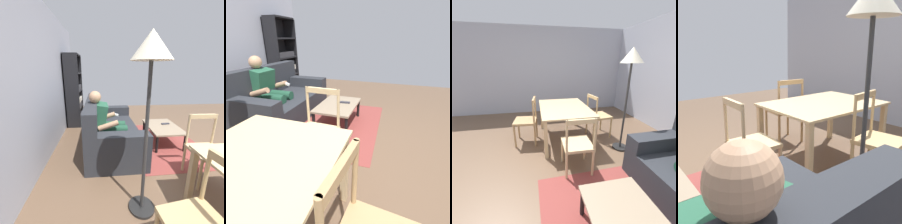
# 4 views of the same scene
# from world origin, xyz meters

# --- Properties ---
(ground_plane) EXTENTS (8.48, 8.48, 0.00)m
(ground_plane) POSITION_xyz_m (0.00, 0.00, 0.00)
(ground_plane) COLOR brown
(wall_back) EXTENTS (6.48, 0.12, 2.56)m
(wall_back) POSITION_xyz_m (0.00, 2.78, 1.28)
(wall_back) COLOR #B2B7C6
(wall_back) RESTS_ON ground_plane
(couch) EXTENTS (1.88, 0.98, 0.93)m
(couch) POSITION_xyz_m (0.84, 1.68, 0.32)
(couch) COLOR #282B30
(couch) RESTS_ON ground_plane
(person_lounging) EXTENTS (0.59, 0.86, 1.13)m
(person_lounging) POSITION_xyz_m (0.64, 1.72, 0.58)
(person_lounging) COLOR #23563D
(person_lounging) RESTS_ON ground_plane
(coffee_table) EXTENTS (0.90, 0.61, 0.36)m
(coffee_table) POSITION_xyz_m (0.88, 0.55, 0.32)
(coffee_table) COLOR gray
(coffee_table) RESTS_ON ground_plane
(tv_remote) EXTENTS (0.07, 0.17, 0.02)m
(tv_remote) POSITION_xyz_m (0.97, 0.45, 0.37)
(tv_remote) COLOR #2D2D38
(tv_remote) RESTS_ON coffee_table
(bookshelf) EXTENTS (0.83, 0.36, 1.87)m
(bookshelf) POSITION_xyz_m (2.25, 2.53, 0.73)
(bookshelf) COLOR black
(bookshelf) RESTS_ON ground_plane
(dining_chair_facing_couch) EXTENTS (0.43, 0.43, 0.89)m
(dining_chair_facing_couch) POSITION_xyz_m (-0.22, 0.42, 0.44)
(dining_chair_facing_couch) COLOR #D1B27F
(dining_chair_facing_couch) RESTS_ON ground_plane
(area_rug) EXTENTS (2.03, 1.45, 0.01)m
(area_rug) POSITION_xyz_m (0.88, 0.55, 0.00)
(area_rug) COLOR brown
(area_rug) RESTS_ON ground_plane
(floor_lamp) EXTENTS (0.36, 0.36, 1.79)m
(floor_lamp) POSITION_xyz_m (-0.63, 1.40, 1.51)
(floor_lamp) COLOR black
(floor_lamp) RESTS_ON ground_plane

